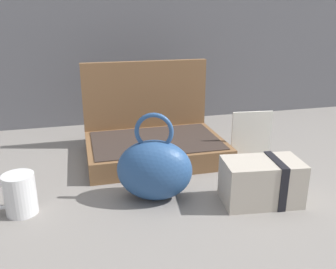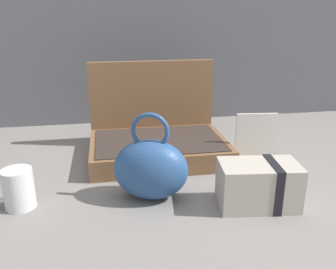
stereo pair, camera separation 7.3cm
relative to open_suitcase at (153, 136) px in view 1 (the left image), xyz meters
The scene contains 6 objects.
ground_plane 0.17m from the open_suitcase, 85.42° to the right, with size 6.00×6.00×0.00m, color slate.
open_suitcase is the anchor object (origin of this frame).
teal_pouch_handbag 0.30m from the open_suitcase, 101.13° to the right, with size 0.22×0.17×0.23m.
cream_toiletry_bag 0.43m from the open_suitcase, 62.36° to the right, with size 0.20×0.13×0.11m.
coffee_mug 0.48m from the open_suitcase, 143.03° to the right, with size 0.11×0.07×0.10m.
info_card_left 0.32m from the open_suitcase, 22.05° to the right, with size 0.13×0.01×0.16m, color white.
Camera 1 is at (-0.24, -0.94, 0.46)m, focal length 38.46 mm.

